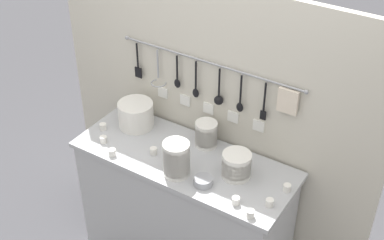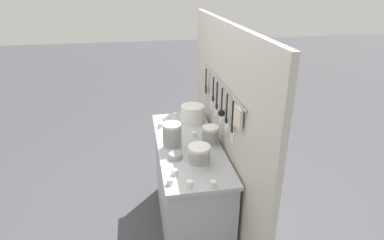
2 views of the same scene
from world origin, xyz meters
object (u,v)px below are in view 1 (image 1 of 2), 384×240
object	(u,v)px
cup_back_right	(250,214)
cup_by_caddy	(103,127)
steel_mixing_bowl	(203,181)
cup_mid_row	(154,151)
cup_edge_far	(287,188)
cup_centre	(270,203)
bowl_stack_nested_right	(206,134)
cup_beside_plates	(103,139)
plate_stack	(136,115)
cup_back_left	(236,201)
bowl_stack_back_corner	(176,159)
cup_front_left	(174,142)
bowl_stack_short_front	(236,165)
cup_front_right	(112,152)

from	to	relation	value
cup_back_right	cup_by_caddy	distance (m)	1.16
steel_mixing_bowl	cup_mid_row	size ratio (longest dim) A/B	2.49
cup_edge_far	cup_centre	bearing A→B (deg)	-100.81
bowl_stack_nested_right	cup_beside_plates	bearing A→B (deg)	-149.85
plate_stack	cup_centre	xyz separation A→B (m)	(1.04, -0.21, -0.06)
cup_back_left	bowl_stack_back_corner	bearing A→B (deg)	175.07
bowl_stack_back_corner	cup_front_left	distance (m)	0.28
bowl_stack_nested_right	cup_beside_plates	xyz separation A→B (m)	(-0.54, -0.32, -0.06)
cup_centre	cup_edge_far	bearing A→B (deg)	79.19
bowl_stack_nested_right	cup_mid_row	bearing A→B (deg)	-131.93
cup_mid_row	cup_by_caddy	world-z (taller)	same
steel_mixing_bowl	cup_by_caddy	world-z (taller)	steel_mixing_bowl
cup_back_right	bowl_stack_short_front	bearing A→B (deg)	131.61
bowl_stack_nested_right	cup_back_right	world-z (taller)	bowl_stack_nested_right
cup_front_left	bowl_stack_nested_right	bearing A→B (deg)	33.31
cup_by_caddy	cup_back_right	bearing A→B (deg)	-9.16
bowl_stack_nested_right	cup_front_left	bearing A→B (deg)	-146.69
cup_edge_far	cup_by_caddy	bearing A→B (deg)	-175.35
bowl_stack_back_corner	cup_centre	bearing A→B (deg)	4.97
cup_front_right	cup_mid_row	bearing A→B (deg)	35.81
cup_edge_far	bowl_stack_short_front	bearing A→B (deg)	-172.83
bowl_stack_back_corner	cup_front_left	xyz separation A→B (m)	(-0.16, 0.21, -0.09)
bowl_stack_short_front	cup_back_right	bearing A→B (deg)	-48.39
cup_front_right	cup_back_left	world-z (taller)	same
steel_mixing_bowl	cup_edge_far	world-z (taller)	steel_mixing_bowl
bowl_stack_back_corner	cup_back_right	xyz separation A→B (m)	(0.51, -0.08, -0.09)
cup_front_right	steel_mixing_bowl	bearing A→B (deg)	6.92
cup_edge_far	cup_beside_plates	xyz separation A→B (m)	(-1.13, -0.20, 0.00)
bowl_stack_back_corner	cup_centre	world-z (taller)	bowl_stack_back_corner
cup_by_caddy	cup_centre	bearing A→B (deg)	-2.72
cup_back_right	cup_centre	xyz separation A→B (m)	(0.05, 0.13, 0.00)
bowl_stack_short_front	cup_by_caddy	bearing A→B (deg)	-176.17
cup_beside_plates	cup_centre	world-z (taller)	same
bowl_stack_back_corner	cup_back_right	world-z (taller)	bowl_stack_back_corner
bowl_stack_short_front	cup_back_right	world-z (taller)	bowl_stack_short_front
cup_beside_plates	cup_centre	size ratio (longest dim) A/B	1.00
plate_stack	cup_back_right	distance (m)	1.05
cup_beside_plates	cup_back_left	size ratio (longest dim) A/B	1.00
plate_stack	bowl_stack_nested_right	bearing A→B (deg)	7.50
cup_edge_far	cup_beside_plates	size ratio (longest dim) A/B	1.00
bowl_stack_short_front	bowl_stack_back_corner	world-z (taller)	bowl_stack_back_corner
plate_stack	cup_by_caddy	world-z (taller)	plate_stack
cup_front_left	cup_back_left	distance (m)	0.61
bowl_stack_nested_right	bowl_stack_back_corner	bearing A→B (deg)	-90.39
cup_centre	cup_back_right	bearing A→B (deg)	-110.50
cup_edge_far	cup_front_right	xyz separation A→B (m)	(-1.00, -0.27, 0.00)
bowl_stack_short_front	cup_edge_far	distance (m)	0.30
cup_back_right	cup_by_caddy	world-z (taller)	same
bowl_stack_nested_right	cup_centre	bearing A→B (deg)	-25.91
cup_back_left	cup_mid_row	bearing A→B (deg)	169.84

